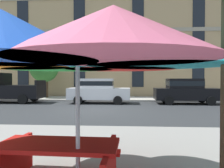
% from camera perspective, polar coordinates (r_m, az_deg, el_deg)
% --- Properties ---
extents(ground_plane, '(120.00, 120.00, 0.00)m').
position_cam_1_polar(ground_plane, '(12.21, -4.44, -6.90)').
color(ground_plane, '#2D3033').
extents(sidewalk_far, '(56.00, 3.60, 0.12)m').
position_cam_1_polar(sidewalk_far, '(18.92, -1.48, -3.82)').
color(sidewalk_far, '#B2ADA3').
rests_on(sidewalk_far, ground).
extents(apartment_building, '(44.97, 12.08, 16.00)m').
position_cam_1_polar(apartment_building, '(27.73, 0.12, 14.31)').
color(apartment_building, tan).
rests_on(apartment_building, ground).
extents(pickup_black, '(5.10, 2.12, 2.20)m').
position_cam_1_polar(pickup_black, '(18.08, -26.09, -1.11)').
color(pickup_black, black).
rests_on(pickup_black, ground).
extents(sedan_white, '(4.40, 1.98, 1.78)m').
position_cam_1_polar(sedan_white, '(15.81, -3.52, -1.59)').
color(sedan_white, silver).
rests_on(sedan_white, ground).
extents(sedan_black, '(4.40, 1.98, 1.78)m').
position_cam_1_polar(sedan_black, '(16.22, 18.60, -1.58)').
color(sedan_black, black).
rests_on(sedan_black, ground).
extents(street_tree_left, '(2.56, 2.56, 4.04)m').
position_cam_1_polar(street_tree_left, '(20.53, -17.15, 4.13)').
color(street_tree_left, '#4C3823').
rests_on(street_tree_left, ground).
extents(patio_umbrella, '(4.12, 3.83, 2.49)m').
position_cam_1_polar(patio_umbrella, '(3.07, -8.96, 9.38)').
color(patio_umbrella, silver).
rests_on(patio_umbrella, ground).
extents(picnic_table, '(1.85, 1.58, 0.77)m').
position_cam_1_polar(picnic_table, '(3.58, -13.85, -19.02)').
color(picnic_table, red).
rests_on(picnic_table, ground).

